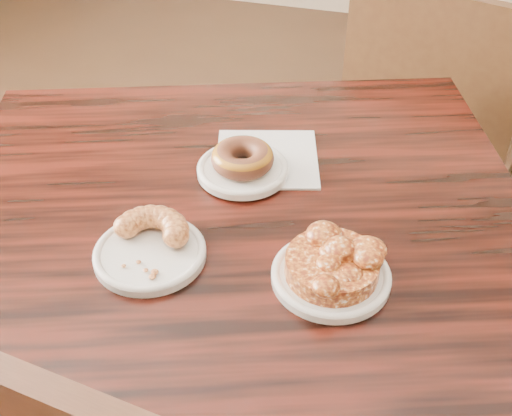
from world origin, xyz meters
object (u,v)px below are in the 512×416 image
(chair_far, at_px, (439,133))
(apple_fritter, at_px, (332,262))
(cafe_table, at_px, (244,379))
(glazed_donut, at_px, (243,158))
(cruller_fragment, at_px, (148,242))

(chair_far, height_order, apple_fritter, chair_far)
(cafe_table, xyz_separation_m, apple_fritter, (0.15, -0.06, 0.41))
(glazed_donut, bearing_deg, chair_far, 64.51)
(cafe_table, bearing_deg, chair_far, 51.34)
(apple_fritter, bearing_deg, cafe_table, 156.99)
(glazed_donut, relative_size, cruller_fragment, 0.82)
(chair_far, bearing_deg, cruller_fragment, 83.74)
(chair_far, relative_size, apple_fritter, 5.16)
(glazed_donut, height_order, apple_fritter, apple_fritter)
(glazed_donut, distance_m, cruller_fragment, 0.24)
(chair_far, relative_size, glazed_donut, 8.54)
(cafe_table, xyz_separation_m, cruller_fragment, (-0.11, -0.09, 0.40))
(glazed_donut, distance_m, apple_fritter, 0.28)
(apple_fritter, bearing_deg, glazed_donut, 133.09)
(chair_far, bearing_deg, glazed_donut, 81.89)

